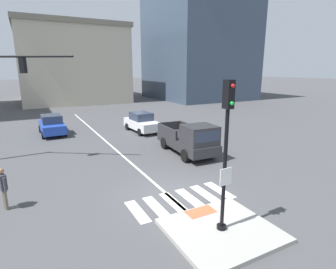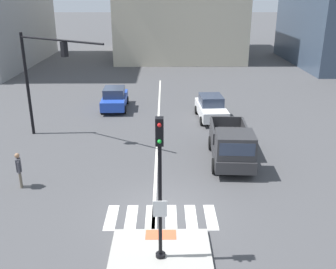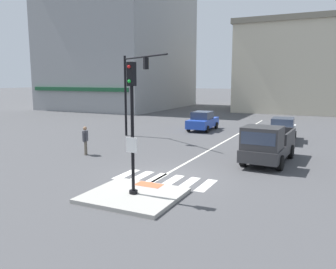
{
  "view_description": "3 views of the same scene",
  "coord_description": "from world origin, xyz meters",
  "px_view_note": "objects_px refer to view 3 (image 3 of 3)",
  "views": [
    {
      "loc": [
        -5.19,
        -9.02,
        5.24
      ],
      "look_at": [
        1.4,
        3.45,
        1.78
      ],
      "focal_mm": 28.55,
      "sensor_mm": 36.0,
      "label": 1
    },
    {
      "loc": [
        0.16,
        -13.36,
        8.36
      ],
      "look_at": [
        0.32,
        5.4,
        1.29
      ],
      "focal_mm": 41.03,
      "sensor_mm": 36.0,
      "label": 2
    },
    {
      "loc": [
        6.48,
        -13.44,
        4.34
      ],
      "look_at": [
        -1.27,
        2.65,
        1.48
      ],
      "focal_mm": 36.68,
      "sensor_mm": 36.0,
      "label": 3
    }
  ],
  "objects_px": {
    "car_blue_westbound_distant": "(203,121)",
    "pickup_truck_charcoal_eastbound_mid": "(267,145)",
    "signal_pole": "(132,116)",
    "car_white_eastbound_far": "(282,130)",
    "traffic_light_mast": "(133,82)",
    "pedestrian_at_curb_left": "(85,138)"
  },
  "relations": [
    {
      "from": "car_blue_westbound_distant",
      "to": "pickup_truck_charcoal_eastbound_mid",
      "type": "height_order",
      "value": "pickup_truck_charcoal_eastbound_mid"
    },
    {
      "from": "signal_pole",
      "to": "car_white_eastbound_far",
      "type": "height_order",
      "value": "signal_pole"
    },
    {
      "from": "traffic_light_mast",
      "to": "car_white_eastbound_far",
      "type": "bearing_deg",
      "value": 19.0
    },
    {
      "from": "car_blue_westbound_distant",
      "to": "pedestrian_at_curb_left",
      "type": "height_order",
      "value": "pedestrian_at_curb_left"
    },
    {
      "from": "signal_pole",
      "to": "car_blue_westbound_distant",
      "type": "bearing_deg",
      "value": 101.71
    },
    {
      "from": "signal_pole",
      "to": "traffic_light_mast",
      "type": "distance_m",
      "value": 13.32
    },
    {
      "from": "signal_pole",
      "to": "car_white_eastbound_far",
      "type": "relative_size",
      "value": 1.15
    },
    {
      "from": "signal_pole",
      "to": "pedestrian_at_curb_left",
      "type": "relative_size",
      "value": 2.88
    },
    {
      "from": "pickup_truck_charcoal_eastbound_mid",
      "to": "pedestrian_at_curb_left",
      "type": "height_order",
      "value": "pickup_truck_charcoal_eastbound_mid"
    },
    {
      "from": "traffic_light_mast",
      "to": "car_white_eastbound_far",
      "type": "xyz_separation_m",
      "value": [
        10.23,
        3.52,
        -3.32
      ]
    },
    {
      "from": "car_blue_westbound_distant",
      "to": "pedestrian_at_curb_left",
      "type": "bearing_deg",
      "value": -102.67
    },
    {
      "from": "pedestrian_at_curb_left",
      "to": "car_blue_westbound_distant",
      "type": "bearing_deg",
      "value": 77.33
    },
    {
      "from": "car_white_eastbound_far",
      "to": "car_blue_westbound_distant",
      "type": "height_order",
      "value": "same"
    },
    {
      "from": "car_blue_westbound_distant",
      "to": "car_white_eastbound_far",
      "type": "bearing_deg",
      "value": -19.7
    },
    {
      "from": "pickup_truck_charcoal_eastbound_mid",
      "to": "pedestrian_at_curb_left",
      "type": "xyz_separation_m",
      "value": [
        -9.88,
        -2.42,
        0.0
      ]
    },
    {
      "from": "traffic_light_mast",
      "to": "car_blue_westbound_distant",
      "type": "distance_m",
      "value": 7.62
    },
    {
      "from": "signal_pole",
      "to": "pickup_truck_charcoal_eastbound_mid",
      "type": "distance_m",
      "value": 8.55
    },
    {
      "from": "signal_pole",
      "to": "traffic_light_mast",
      "type": "relative_size",
      "value": 0.78
    },
    {
      "from": "signal_pole",
      "to": "traffic_light_mast",
      "type": "xyz_separation_m",
      "value": [
        -6.9,
        11.34,
        1.09
      ]
    },
    {
      "from": "signal_pole",
      "to": "pedestrian_at_curb_left",
      "type": "height_order",
      "value": "signal_pole"
    },
    {
      "from": "traffic_light_mast",
      "to": "car_white_eastbound_far",
      "type": "distance_m",
      "value": 11.32
    },
    {
      "from": "pedestrian_at_curb_left",
      "to": "pickup_truck_charcoal_eastbound_mid",
      "type": "bearing_deg",
      "value": 13.78
    }
  ]
}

